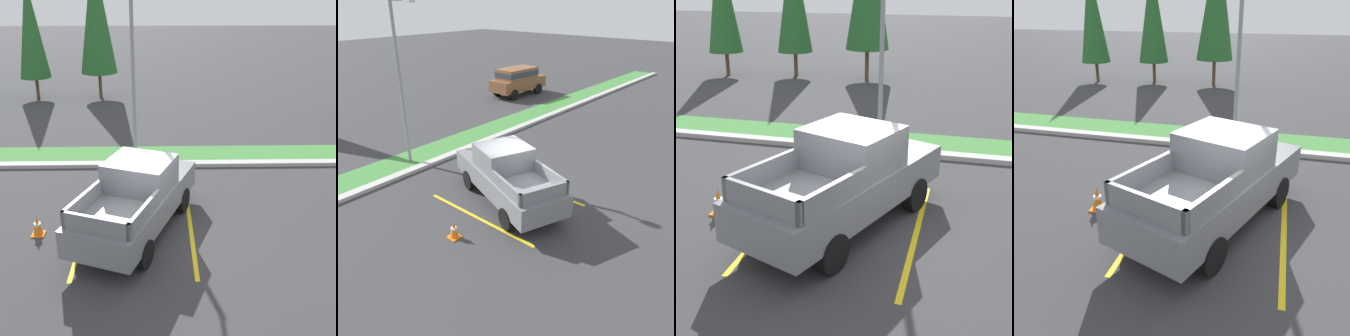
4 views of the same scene
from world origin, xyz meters
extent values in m
plane|color=#38383A|center=(0.00, 0.00, 0.00)|extent=(120.00, 120.00, 0.00)
cube|color=yellow|center=(-2.05, 0.27, 0.00)|extent=(0.12, 4.80, 0.01)
cube|color=yellow|center=(1.05, 0.27, 0.00)|extent=(0.12, 4.80, 0.01)
cube|color=#B2B2AD|center=(0.00, 5.00, 0.07)|extent=(56.00, 0.40, 0.15)
cube|color=#42843D|center=(0.00, 6.10, 0.03)|extent=(56.00, 1.80, 0.06)
cylinder|color=black|center=(-0.74, 2.02, 0.38)|extent=(0.53, 0.81, 0.76)
cylinder|color=black|center=(0.85, 1.41, 0.38)|extent=(0.53, 0.81, 0.76)
cylinder|color=black|center=(-1.85, -0.88, 0.38)|extent=(0.53, 0.81, 0.76)
cylinder|color=black|center=(-0.26, -1.49, 0.38)|extent=(0.53, 0.81, 0.76)
cube|color=slate|center=(-0.50, 0.27, 0.88)|extent=(3.64, 5.54, 0.76)
cube|color=slate|center=(-0.39, 0.55, 1.68)|extent=(2.22, 2.12, 0.84)
cube|color=#2D3842|center=(-0.10, 1.31, 1.73)|extent=(1.53, 0.64, 0.63)
cube|color=slate|center=(-1.81, -0.78, 1.48)|extent=(0.77, 1.81, 0.44)
cube|color=slate|center=(-0.23, -1.39, 1.48)|extent=(0.77, 1.81, 0.44)
cube|color=slate|center=(-1.34, -1.93, 1.48)|extent=(1.72, 0.74, 0.44)
cube|color=silver|center=(0.41, 2.65, 0.64)|extent=(1.74, 0.80, 0.28)
cylinder|color=gray|center=(-0.81, 5.90, 3.45)|extent=(0.14, 0.14, 6.91)
cylinder|color=brown|center=(-10.76, 14.97, 0.61)|extent=(0.20, 0.20, 1.22)
cylinder|color=brown|center=(-7.21, 15.75, 0.63)|extent=(0.20, 0.20, 1.25)
cylinder|color=brown|center=(-3.41, 15.90, 0.75)|extent=(0.20, 0.20, 1.50)
cube|color=orange|center=(-3.32, 0.07, 0.02)|extent=(0.36, 0.36, 0.04)
cone|color=orange|center=(-3.32, 0.07, 0.32)|extent=(0.28, 0.28, 0.56)
cylinder|color=white|center=(-3.32, 0.07, 0.35)|extent=(0.19, 0.19, 0.07)
camera|label=1|loc=(0.14, -10.68, 6.73)|focal=46.72mm
camera|label=2|loc=(-9.08, -7.04, 6.80)|focal=37.35mm
camera|label=3|loc=(1.88, -8.70, 4.98)|focal=52.30mm
camera|label=4|loc=(0.67, -7.04, 4.59)|focal=39.94mm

